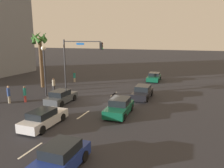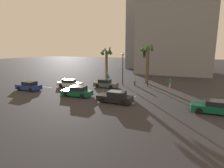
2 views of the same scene
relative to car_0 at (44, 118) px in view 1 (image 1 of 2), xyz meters
name	(u,v)px [view 1 (image 1 of 2)]	position (x,y,z in m)	size (l,w,h in m)	color
ground_plane	(107,99)	(8.97, -1.69, -0.63)	(220.00, 220.00, 0.00)	#28282D
lane_stripe_1	(31,150)	(-3.51, -1.69, -0.63)	(2.14, 0.14, 0.01)	silver
lane_stripe_2	(83,115)	(3.37, -1.69, -0.63)	(2.29, 0.14, 0.01)	silver
lane_stripe_3	(114,94)	(11.53, -1.69, -0.63)	(1.81, 0.14, 0.01)	silver
lane_stripe_4	(113,94)	(11.25, -1.69, -0.63)	(1.89, 0.14, 0.01)	silver
car_0	(44,118)	(0.00, 0.00, 0.00)	(4.42, 1.84, 1.36)	silver
car_1	(154,77)	(21.70, -4.84, -0.01)	(4.24, 2.07, 1.34)	#0F5138
car_2	(119,107)	(4.76, -4.68, 0.03)	(4.37, 2.09, 1.45)	#0F5138
car_3	(59,159)	(-4.64, -4.57, 0.03)	(4.11, 1.89, 1.43)	navy
car_4	(61,97)	(5.90, 2.31, 0.01)	(4.15, 1.85, 1.40)	#474C51
car_5	(142,92)	(10.89, -5.42, 0.03)	(4.38, 1.91, 1.44)	black
traffic_signal	(77,56)	(12.64, 4.10, 3.90)	(0.73, 5.66, 6.66)	#38383D
streetlamp	(44,61)	(7.80, 5.71, 3.56)	(0.56, 0.56, 5.96)	#2D2D33
pedestrian_0	(54,84)	(10.01, 6.18, 0.28)	(0.49, 0.49, 1.75)	#333338
pedestrian_1	(9,94)	(3.78, 7.43, 0.39)	(0.39, 0.39, 1.90)	#B2A58C
pedestrian_2	(25,94)	(4.73, 6.15, 0.32)	(0.44, 0.44, 1.78)	#BF3833
pedestrian_3	(74,77)	(16.19, 6.70, 0.24)	(0.52, 0.52, 1.68)	#B2A58C
palm_tree_0	(40,46)	(11.45, 9.16, 5.10)	(2.55, 2.72, 7.90)	brown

